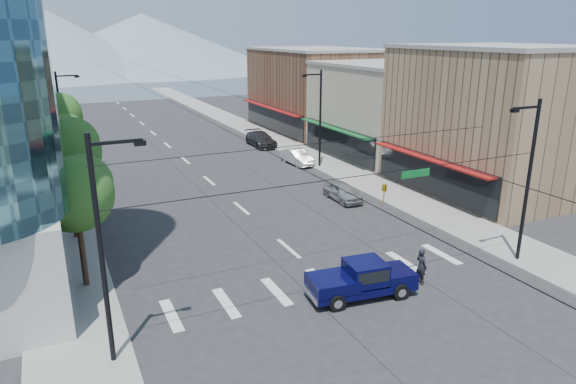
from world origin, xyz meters
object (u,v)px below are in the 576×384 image
Objects in this scene: parked_car_near at (343,192)px; pedestrian at (421,266)px; parked_car_mid at (297,157)px; parked_car_far at (261,139)px; pickup_truck at (361,279)px.

pedestrian is at bearing -103.00° from parked_car_near.
parked_car_far is at bearing 86.74° from parked_car_mid.
parked_car_near is (3.42, 13.30, -0.25)m from pedestrian.
pickup_truck is 26.03m from parked_car_mid.
parked_car_far is (0.00, 9.20, 0.07)m from parked_car_mid.
pedestrian is 0.44× the size of parked_car_mid.
parked_car_mid is (1.80, 11.39, 0.02)m from parked_car_near.
pickup_truck is at bearing -116.31° from parked_car_near.
parked_car_mid is (5.22, 24.68, -0.23)m from pedestrian.
parked_car_far is at bearing 82.29° from pickup_truck.
pedestrian is 0.47× the size of parked_car_near.
parked_car_near is 0.94× the size of parked_car_mid.
pickup_truck is 2.90× the size of pedestrian.
parked_car_far is (8.71, 33.73, -0.15)m from pickup_truck.
pedestrian is at bearing -98.26° from parked_car_far.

